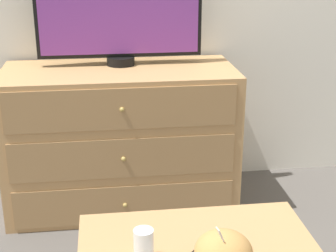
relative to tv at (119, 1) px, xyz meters
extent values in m
plane|color=#56514C|center=(0.04, 0.21, -1.13)|extent=(12.00, 12.00, 0.00)
cube|color=tan|center=(-0.02, -0.10, -0.74)|extent=(1.25, 0.56, 0.79)
cube|color=#A1794C|center=(-0.02, -0.38, -1.00)|extent=(1.15, 0.01, 0.21)
sphere|color=tan|center=(-0.02, -0.39, -1.00)|extent=(0.02, 0.02, 0.02)
cube|color=#A1794C|center=(-0.02, -0.38, -0.74)|extent=(1.15, 0.01, 0.21)
sphere|color=tan|center=(-0.02, -0.39, -0.74)|extent=(0.02, 0.02, 0.02)
cube|color=#A1794C|center=(-0.02, -0.38, -0.47)|extent=(1.15, 0.01, 0.21)
sphere|color=tan|center=(-0.02, -0.39, -0.47)|extent=(0.02, 0.02, 0.02)
cylinder|color=black|center=(0.00, 0.00, -0.32)|extent=(0.15, 0.15, 0.05)
ellipsoid|color=tan|center=(0.24, -1.48, -0.58)|extent=(0.18, 0.18, 0.13)
cube|color=silver|center=(0.25, -1.51, -0.56)|extent=(0.06, 0.02, 0.13)
cube|color=silver|center=(0.22, -1.51, -0.49)|extent=(0.02, 0.03, 0.03)
cylinder|color=beige|center=(0.00, -1.40, -0.61)|extent=(0.06, 0.06, 0.07)
cylinder|color=white|center=(0.00, -1.40, -0.59)|extent=(0.06, 0.06, 0.11)
camera|label=1|loc=(-0.10, -2.78, 0.32)|focal=55.00mm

